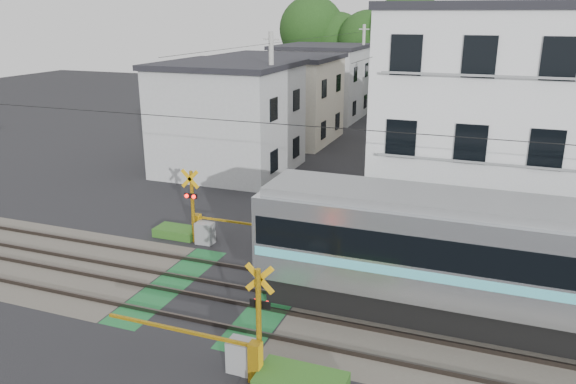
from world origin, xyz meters
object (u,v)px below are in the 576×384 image
at_px(apartment_block, 509,122).
at_px(pedestrian, 398,125).
at_px(crossing_signal_near, 244,349).
at_px(crossing_signal_far, 203,226).

relative_size(apartment_block, pedestrian, 6.51).
relative_size(crossing_signal_near, pedestrian, 3.02).
bearing_deg(crossing_signal_near, apartment_block, 65.78).
xyz_separation_m(crossing_signal_far, apartment_block, (11.09, 5.84, 3.94)).
bearing_deg(apartment_block, crossing_signal_near, -114.22).
distance_m(crossing_signal_near, apartment_block, 14.95).
distance_m(crossing_signal_far, apartment_block, 13.14).
xyz_separation_m(crossing_signal_near, pedestrian, (-1.56, 31.25, 0.07)).
xyz_separation_m(apartment_block, pedestrian, (-7.47, 18.10, -3.87)).
relative_size(crossing_signal_near, crossing_signal_far, 1.00).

